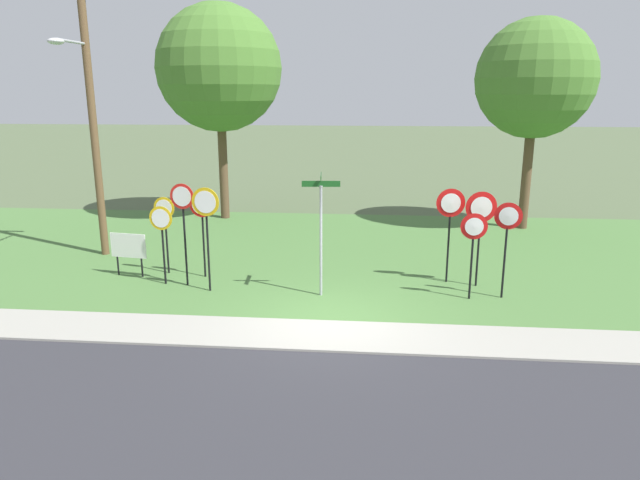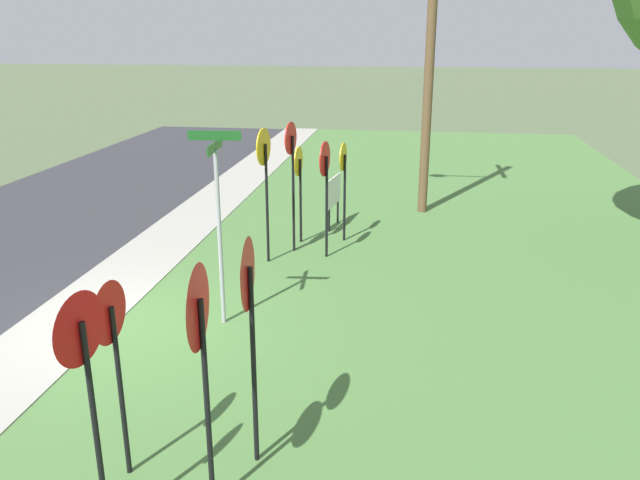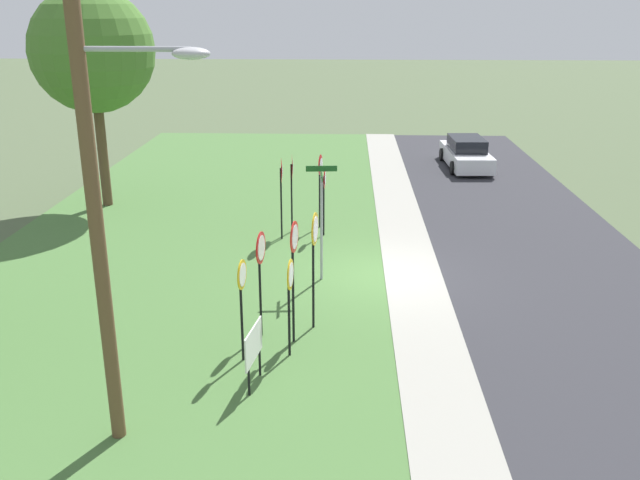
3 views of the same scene
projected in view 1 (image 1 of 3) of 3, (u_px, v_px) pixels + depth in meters
The scene contains 18 objects.
ground_plane at pixel (329, 323), 13.28m from camera, with size 160.00×160.00×0.00m, color #4C5B3D.
road_asphalt at pixel (305, 446), 8.65m from camera, with size 44.00×6.40×0.01m, color #2D2D33.
sidewalk_strip at pixel (326, 336), 12.50m from camera, with size 44.00×1.60×0.06m, color #99968C.
grass_median at pixel (343, 252), 19.06m from camera, with size 44.00×12.00×0.04m, color #477038.
stop_sign_near_left at pixel (206, 216), 14.78m from camera, with size 0.74×0.13×2.78m.
stop_sign_near_right at pixel (162, 229), 15.45m from camera, with size 0.65×0.11×2.18m.
stop_sign_far_left at pixel (202, 216), 16.00m from camera, with size 0.71×0.13×2.47m.
stop_sign_far_center at pixel (183, 213), 15.24m from camera, with size 0.67×0.13×2.81m.
stop_sign_far_right at pixel (165, 219), 16.39m from camera, with size 0.62×0.12×2.25m.
yield_sign_near_left at pixel (507, 228), 14.31m from camera, with size 0.68×0.14×2.49m.
yield_sign_near_right at pixel (481, 216), 15.18m from camera, with size 0.83×0.12×2.60m.
yield_sign_far_left at pixel (450, 213), 15.51m from camera, with size 0.78×0.12×2.63m.
yield_sign_far_right at pixel (473, 236), 14.27m from camera, with size 0.67×0.11×2.24m.
street_name_post at pixel (321, 225), 14.51m from camera, with size 0.96×0.81×3.17m.
utility_pole at pixel (89, 101), 17.44m from camera, with size 2.10×2.06×9.06m.
notice_board at pixel (128, 248), 16.33m from camera, with size 1.09×0.19×1.25m.
oak_tree_left at pixel (219, 68), 22.68m from camera, with size 4.97×4.97×8.53m.
oak_tree_right at pixel (535, 79), 20.97m from camera, with size 4.34×4.34×7.78m.
Camera 1 is at (0.92, -12.35, 5.17)m, focal length 32.27 mm.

